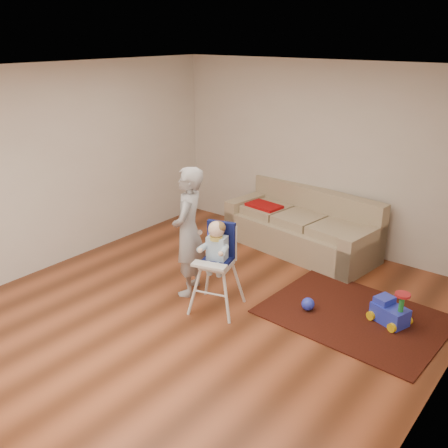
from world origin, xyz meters
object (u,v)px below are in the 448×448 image
Objects in this scene: sofa at (301,222)px; high_chair at (217,267)px; side_table at (266,222)px; toy_ball at (308,304)px; ride_on_toy at (391,305)px; adult at (188,232)px.

high_chair is at bearing -80.10° from sofa.
side_table is 2.92× the size of toy_ball.
ride_on_toy is (2.54, -1.31, 0.00)m from side_table.
high_chair is at bearing 52.13° from adult.
ride_on_toy is 0.92m from toy_ball.
ride_on_toy is at bearing 21.47° from toy_ball.
side_table reaches higher than toy_ball.
high_chair is at bearing -70.01° from side_table.
adult is at bearing -160.83° from toy_ball.
toy_ball is (0.98, -1.48, -0.35)m from sofa.
toy_ball is at bearing 83.38° from adult.
sofa is at bearing 141.87° from adult.
adult is (-0.43, -1.97, 0.36)m from sofa.
adult reaches higher than toy_ball.
side_table is (-0.72, 0.17, -0.21)m from sofa.
side_table is at bearing 174.04° from sofa.
toy_ball is at bearing 17.63° from high_chair.
toy_ball is 1.65m from adult.
side_table is 2.23m from adult.
high_chair is at bearing -133.02° from ride_on_toy.
toy_ball is at bearing -44.17° from side_table.
high_chair is at bearing -145.52° from toy_ball.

